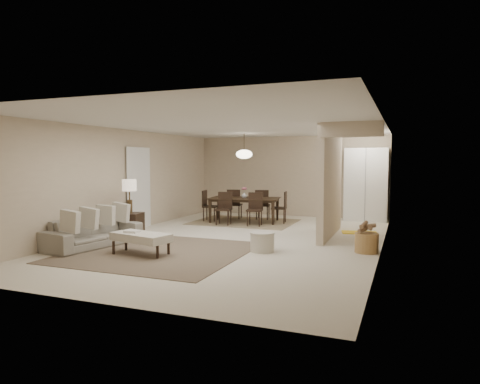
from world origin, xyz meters
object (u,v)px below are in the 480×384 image
at_px(side_table, 130,225).
at_px(dining_table, 244,210).
at_px(ottoman_bench, 141,237).
at_px(round_pouf, 262,242).
at_px(pantry_cabinet, 366,185).
at_px(sofa, 94,232).
at_px(wicker_basket, 367,243).

relative_size(side_table, dining_table, 0.28).
bearing_deg(ottoman_bench, round_pouf, 40.75).
bearing_deg(side_table, ottoman_bench, -48.58).
distance_m(pantry_cabinet, sofa, 7.62).
bearing_deg(dining_table, side_table, -124.62).
distance_m(sofa, wicker_basket, 5.39).
xyz_separation_m(sofa, ottoman_bench, (1.33, -0.30, 0.03)).
xyz_separation_m(sofa, round_pouf, (3.33, 0.78, -0.11)).
bearing_deg(ottoman_bench, sofa, 179.62).
bearing_deg(pantry_cabinet, round_pouf, -106.09).
relative_size(ottoman_bench, round_pouf, 2.55).
xyz_separation_m(sofa, wicker_basket, (5.20, 1.41, -0.11)).
bearing_deg(round_pouf, side_table, 173.57).
height_order(side_table, wicker_basket, side_table).
xyz_separation_m(pantry_cabinet, ottoman_bench, (-3.47, -6.17, -0.73)).
bearing_deg(sofa, dining_table, -10.53).
height_order(sofa, side_table, sofa).
xyz_separation_m(wicker_basket, dining_table, (-3.59, 2.94, 0.16)).
distance_m(ottoman_bench, dining_table, 4.65).
height_order(pantry_cabinet, ottoman_bench, pantry_cabinet).
height_order(ottoman_bench, dining_table, dining_table).
xyz_separation_m(ottoman_bench, round_pouf, (2.00, 1.08, -0.14)).
xyz_separation_m(pantry_cabinet, wicker_basket, (0.40, -4.47, -0.86)).
height_order(round_pouf, dining_table, dining_table).
distance_m(round_pouf, wicker_basket, 1.97).
bearing_deg(wicker_basket, pantry_cabinet, 95.12).
bearing_deg(pantry_cabinet, side_table, -135.18).
bearing_deg(side_table, round_pouf, -6.43).
bearing_deg(sofa, ottoman_bench, -92.84).
height_order(side_table, dining_table, dining_table).
bearing_deg(pantry_cabinet, ottoman_bench, -119.33).
relative_size(pantry_cabinet, round_pouf, 4.41).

